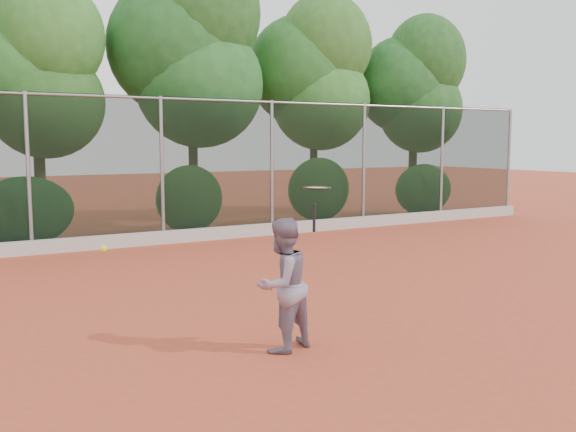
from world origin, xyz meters
TOP-DOWN VIEW (x-y plane):
  - ground at (0.00, 0.00)m, footprint 80.00×80.00m
  - concrete_curb at (0.00, 6.82)m, footprint 24.00×0.20m
  - tennis_player at (-1.50, -1.45)m, footprint 0.90×0.80m
  - chainlink_fence at (-0.00, 7.00)m, footprint 24.09×0.09m
  - foliage_backdrop at (-0.55, 8.98)m, footprint 23.70×3.63m
  - tennis_racket at (-1.12, -1.59)m, footprint 0.39×0.39m
  - tennis_ball_in_flight at (-3.55, -1.45)m, footprint 0.07×0.07m

SIDE VIEW (x-z plane):
  - ground at x=0.00m, z-range 0.00..0.00m
  - concrete_curb at x=0.00m, z-range 0.00..0.30m
  - tennis_player at x=-1.50m, z-range 0.00..1.56m
  - tennis_ball_in_flight at x=-3.55m, z-range 1.34..1.41m
  - chainlink_fence at x=0.00m, z-range 0.11..3.61m
  - tennis_racket at x=-1.12m, z-range 1.59..2.13m
  - foliage_backdrop at x=-0.55m, z-range 0.63..8.18m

